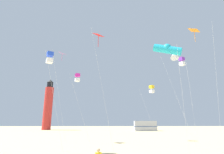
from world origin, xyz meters
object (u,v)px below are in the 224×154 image
object	(u,v)px
kite_tube_cyan	(167,49)
kite_box_magenta	(77,78)
kite_diamond_rainbow	(62,57)
lighthouse_distant	(48,106)
kite_box_violet	(182,62)
kite_diamond_scarlet	(99,39)
kite_tube_white	(175,57)
kite_box_gold	(152,89)
kite_diamond_orange	(196,35)
kite_box_blue	(50,58)
rv_van_silver	(145,126)

from	to	relation	value
kite_tube_cyan	kite_box_magenta	bearing A→B (deg)	133.94
kite_diamond_rainbow	kite_box_magenta	size ratio (longest dim) A/B	1.37
lighthouse_distant	kite_diamond_rainbow	bearing A→B (deg)	-69.12
kite_box_violet	lighthouse_distant	world-z (taller)	lighthouse_distant
kite_box_violet	kite_tube_cyan	xyz separation A→B (m)	(-4.89, -8.24, -1.77)
kite_box_violet	kite_diamond_scarlet	xyz separation A→B (m)	(-11.08, -7.64, -0.56)
kite_box_magenta	kite_tube_white	xyz separation A→B (m)	(12.60, -4.64, 1.45)
kite_box_violet	kite_tube_white	world-z (taller)	kite_box_violet
kite_diamond_rainbow	kite_box_gold	bearing A→B (deg)	7.10
kite_diamond_rainbow	kite_diamond_orange	bearing A→B (deg)	-31.48
kite_box_violet	kite_tube_white	distance (m)	3.46
kite_diamond_orange	lighthouse_distant	world-z (taller)	lighthouse_distant
kite_box_blue	kite_box_magenta	world-z (taller)	kite_box_blue
kite_box_violet	rv_van_silver	distance (m)	31.53
kite_box_violet	kite_tube_cyan	size ratio (longest dim) A/B	1.17
lighthouse_distant	kite_diamond_scarlet	bearing A→B (deg)	-66.49
kite_box_gold	rv_van_silver	bearing A→B (deg)	81.14
kite_diamond_orange	kite_box_violet	size ratio (longest dim) A/B	1.02
kite_box_gold	kite_diamond_scarlet	size ratio (longest dim) A/B	0.75
kite_box_gold	kite_tube_white	size ratio (longest dim) A/B	0.74
kite_box_violet	kite_diamond_scarlet	world-z (taller)	kite_box_violet
kite_box_magenta	kite_diamond_scarlet	bearing A→B (deg)	-69.47
kite_diamond_scarlet	kite_box_violet	bearing A→B (deg)	34.58
kite_box_blue	lighthouse_distant	xyz separation A→B (m)	(-14.34, 42.75, -1.06)
kite_diamond_rainbow	kite_tube_cyan	bearing A→B (deg)	-39.98
lighthouse_distant	kite_box_violet	bearing A→B (deg)	-50.47
kite_diamond_rainbow	kite_box_magenta	xyz separation A→B (m)	(2.51, -0.16, -3.22)
kite_diamond_orange	kite_tube_white	bearing A→B (deg)	94.28
kite_diamond_orange	kite_diamond_scarlet	size ratio (longest dim) A/B	1.06
kite_box_blue	kite_box_violet	bearing A→B (deg)	19.89
kite_tube_white	lighthouse_distant	world-z (taller)	lighthouse_distant
kite_tube_cyan	kite_tube_white	size ratio (longest dim) A/B	0.88
kite_box_blue	rv_van_silver	distance (m)	40.38
kite_box_magenta	rv_van_silver	world-z (taller)	kite_box_magenta
kite_tube_cyan	kite_box_blue	bearing A→B (deg)	167.86
rv_van_silver	kite_diamond_scarlet	bearing A→B (deg)	-108.10
kite_box_blue	lighthouse_distant	distance (m)	45.10
kite_box_blue	kite_diamond_rainbow	size ratio (longest dim) A/B	0.74
kite_box_gold	kite_tube_cyan	world-z (taller)	kite_tube_cyan
kite_diamond_rainbow	kite_tube_white	size ratio (longest dim) A/B	1.18
kite_diamond_scarlet	kite_tube_white	bearing A→B (deg)	28.35
kite_tube_cyan	rv_van_silver	world-z (taller)	kite_tube_cyan
kite_tube_cyan	kite_tube_white	distance (m)	6.32
kite_box_violet	kite_box_blue	bearing A→B (deg)	-160.11
lighthouse_distant	kite_box_magenta	bearing A→B (deg)	-65.70
kite_box_blue	kite_tube_white	distance (m)	14.46
kite_diamond_orange	kite_tube_white	xyz separation A→B (m)	(-0.35, 4.67, -0.52)
kite_tube_cyan	kite_tube_white	xyz separation A→B (m)	(2.85, 5.48, 1.34)
kite_box_magenta	kite_box_violet	world-z (taller)	kite_box_violet
kite_diamond_orange	kite_box_violet	bearing A→B (deg)	77.18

